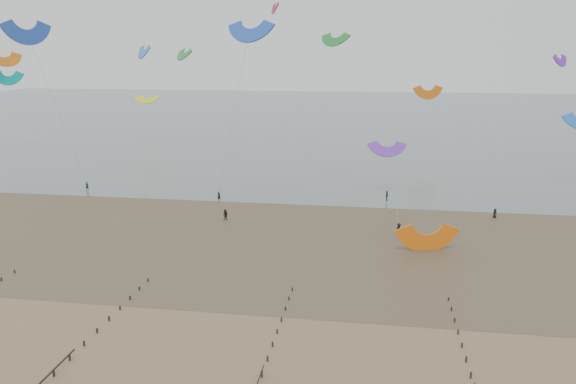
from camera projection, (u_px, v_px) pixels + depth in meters
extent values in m
plane|color=brown|center=(235.00, 338.00, 55.65)|extent=(500.00, 500.00, 0.00)
plane|color=#475654|center=(345.00, 115.00, 247.33)|extent=(500.00, 500.00, 0.00)
plane|color=#473A28|center=(288.00, 230.00, 89.19)|extent=(500.00, 500.00, 0.00)
ellipsoid|color=slate|center=(149.00, 252.00, 79.38)|extent=(23.60, 14.36, 0.01)
ellipsoid|color=slate|center=(365.00, 228.00, 90.30)|extent=(33.64, 18.32, 0.01)
ellipsoid|color=slate|center=(71.00, 211.00, 99.87)|extent=(26.95, 14.22, 0.01)
cube|color=black|center=(1.00, 280.00, 69.29)|extent=(0.16, 0.16, 0.48)
cube|color=black|center=(15.00, 272.00, 71.82)|extent=(0.16, 0.16, 0.45)
cube|color=black|center=(54.00, 373.00, 48.96)|extent=(0.16, 0.16, 0.68)
cube|color=black|center=(70.00, 358.00, 51.49)|extent=(0.16, 0.16, 0.65)
cube|color=black|center=(84.00, 344.00, 54.01)|extent=(0.16, 0.16, 0.62)
cube|color=black|center=(97.00, 331.00, 56.54)|extent=(0.16, 0.16, 0.59)
cube|color=black|center=(109.00, 319.00, 59.07)|extent=(0.16, 0.16, 0.57)
cube|color=black|center=(120.00, 308.00, 61.59)|extent=(0.16, 0.16, 0.54)
cube|color=black|center=(130.00, 298.00, 64.12)|extent=(0.16, 0.16, 0.51)
cube|color=black|center=(139.00, 289.00, 66.64)|extent=(0.16, 0.16, 0.48)
cube|color=black|center=(148.00, 280.00, 69.17)|extent=(0.16, 0.16, 0.45)
cube|color=black|center=(262.00, 374.00, 48.84)|extent=(0.16, 0.16, 0.65)
cube|color=black|center=(267.00, 359.00, 51.36)|extent=(0.16, 0.16, 0.62)
cube|color=black|center=(273.00, 344.00, 53.89)|extent=(0.16, 0.16, 0.59)
cube|color=black|center=(277.00, 331.00, 56.42)|extent=(0.16, 0.16, 0.57)
cube|color=black|center=(281.00, 320.00, 58.94)|extent=(0.16, 0.16, 0.54)
cube|color=black|center=(285.00, 309.00, 61.47)|extent=(0.16, 0.16, 0.51)
cube|color=black|center=(289.00, 299.00, 63.99)|extent=(0.16, 0.16, 0.48)
cube|color=black|center=(292.00, 289.00, 66.52)|extent=(0.16, 0.16, 0.45)
cube|color=black|center=(471.00, 375.00, 48.72)|extent=(0.16, 0.16, 0.62)
cube|color=black|center=(466.00, 360.00, 51.24)|extent=(0.16, 0.16, 0.59)
cube|color=black|center=(462.00, 345.00, 53.77)|extent=(0.16, 0.16, 0.57)
cube|color=black|center=(458.00, 332.00, 56.29)|extent=(0.16, 0.16, 0.54)
cube|color=black|center=(455.00, 320.00, 58.82)|extent=(0.16, 0.16, 0.51)
cube|color=black|center=(451.00, 309.00, 61.34)|extent=(0.16, 0.16, 0.48)
cube|color=black|center=(448.00, 299.00, 63.87)|extent=(0.16, 0.16, 0.45)
imported|color=black|center=(219.00, 196.00, 106.37)|extent=(0.71, 0.52, 1.78)
imported|color=black|center=(387.00, 196.00, 106.51)|extent=(0.59, 1.15, 1.89)
imported|color=black|center=(399.00, 229.00, 86.70)|extent=(1.32, 1.33, 1.84)
imported|color=black|center=(495.00, 213.00, 95.45)|extent=(0.91, 0.94, 1.63)
imported|color=black|center=(225.00, 215.00, 94.09)|extent=(1.11, 1.00, 1.88)
imported|color=black|center=(87.00, 186.00, 114.58)|extent=(0.69, 0.54, 1.69)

